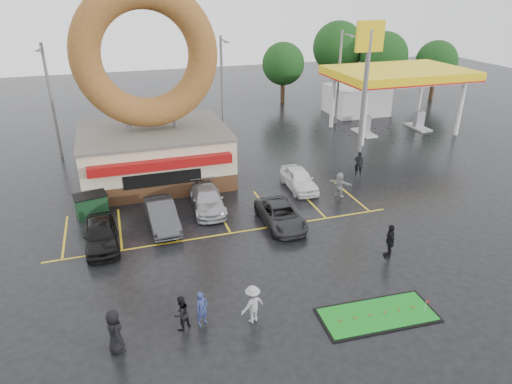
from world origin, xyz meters
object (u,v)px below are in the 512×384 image
object	(u,v)px
person_blue	(202,309)
dumpster	(91,206)
shell_sign	(367,66)
car_grey	(281,215)
car_silver	(207,199)
donut_shop	(152,118)
person_cameraman	(390,241)
car_white	(299,179)
streetlight_right	(339,76)
putting_green	(377,315)
streetlight_mid	(222,85)
car_dgrey	(162,215)
car_black	(101,234)
gas_station	(379,86)
streetlight_left	(51,99)

from	to	relation	value
person_blue	dumpster	world-z (taller)	person_blue
shell_sign	car_grey	world-z (taller)	shell_sign
car_silver	car_grey	bearing A→B (deg)	-38.60
donut_shop	person_cameraman	xyz separation A→B (m)	(10.22, -14.39, -3.54)
donut_shop	shell_sign	world-z (taller)	donut_shop
car_white	person_cameraman	bearing A→B (deg)	-81.17
streetlight_right	putting_green	xyz separation A→B (m)	(-11.82, -27.31, -4.74)
streetlight_mid	streetlight_right	bearing A→B (deg)	4.76
streetlight_right	car_dgrey	distance (m)	25.92
person_blue	car_grey	bearing A→B (deg)	22.26
putting_green	car_dgrey	bearing A→B (deg)	125.66
car_black	car_white	size ratio (longest dim) A/B	1.02
car_dgrey	streetlight_right	bearing A→B (deg)	37.63
car_dgrey	car_silver	distance (m)	3.31
person_cameraman	dumpster	size ratio (longest dim) A/B	1.03
donut_shop	car_grey	size ratio (longest dim) A/B	2.99
car_black	putting_green	world-z (taller)	car_black
gas_station	car_grey	size ratio (longest dim) A/B	3.02
shell_sign	car_black	world-z (taller)	shell_sign
car_white	car_grey	bearing A→B (deg)	-121.94
person_blue	putting_green	xyz separation A→B (m)	(7.24, -1.78, -0.74)
car_grey	car_white	xyz separation A→B (m)	(3.04, 4.50, 0.09)
person_cameraman	putting_green	size ratio (longest dim) A/B	0.36
gas_station	streetlight_mid	xyz separation A→B (m)	(-16.00, -0.02, 1.08)
car_silver	car_white	size ratio (longest dim) A/B	1.10
dumpster	putting_green	xyz separation A→B (m)	(11.68, -13.56, -0.61)
person_blue	shell_sign	bearing A→B (deg)	17.23
streetlight_mid	car_silver	world-z (taller)	streetlight_mid
car_grey	dumpster	size ratio (longest dim) A/B	2.51
gas_station	car_silver	distance (m)	25.14
streetlight_mid	car_white	bearing A→B (deg)	-80.71
streetlight_left	car_grey	distance (m)	21.39
donut_shop	shell_sign	xyz separation A→B (m)	(16.00, -0.97, 2.91)
donut_shop	car_grey	xyz separation A→B (m)	(6.07, -9.47, -3.84)
car_silver	donut_shop	bearing A→B (deg)	115.11
car_silver	putting_green	size ratio (longest dim) A/B	0.90
car_grey	person_cameraman	distance (m)	6.44
car_dgrey	car_silver	size ratio (longest dim) A/B	0.97
streetlight_right	dumpster	xyz separation A→B (m)	(-23.50, -13.75, -4.13)
car_grey	person_blue	xyz separation A→B (m)	(-6.14, -7.11, 0.16)
gas_station	car_white	xyz separation A→B (m)	(-13.89, -12.94, -2.98)
gas_station	person_cameraman	world-z (taller)	gas_station
streetlight_mid	car_dgrey	size ratio (longest dim) A/B	2.01
car_dgrey	dumpster	size ratio (longest dim) A/B	2.49
person_blue	car_black	bearing A→B (deg)	89.73
car_white	car_silver	bearing A→B (deg)	-167.91
car_black	car_white	xyz separation A→B (m)	(13.09, 3.82, -0.01)
streetlight_right	car_grey	world-z (taller)	streetlight_right
person_blue	streetlight_mid	bearing A→B (deg)	46.98
streetlight_mid	person_blue	bearing A→B (deg)	-106.07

